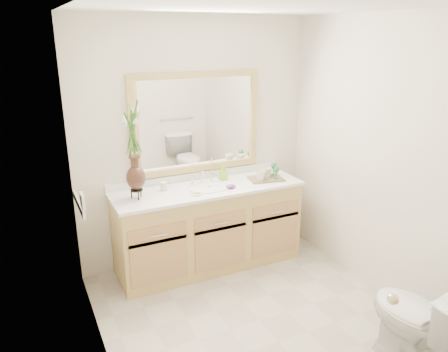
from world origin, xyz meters
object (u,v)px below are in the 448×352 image
toilet (419,323)px  soap_bottle (223,173)px  flower_vase (133,138)px  tray (266,179)px  tumbler (164,186)px

toilet → soap_bottle: bearing=-77.0°
flower_vase → tray: size_ratio=2.42×
tray → tumbler: bearing=-176.9°
toilet → tumbler: bearing=-61.3°
toilet → tumbler: (-1.11, 2.03, 0.50)m
flower_vase → tumbler: bearing=18.2°
soap_bottle → tray: soap_bottle is taller
tray → toilet: bearing=-76.3°
flower_vase → tray: 1.41m
tray → soap_bottle: bearing=166.2°
soap_bottle → tray: 0.44m
soap_bottle → flower_vase: bearing=-173.0°
flower_vase → soap_bottle: (0.91, 0.13, -0.48)m
flower_vase → tumbler: flower_vase is taller
toilet → tumbler: 2.37m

